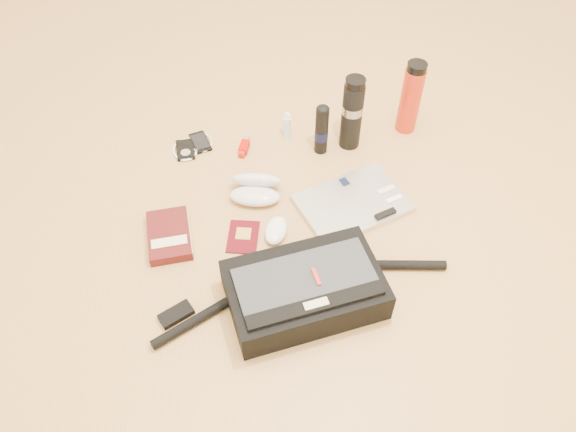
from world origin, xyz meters
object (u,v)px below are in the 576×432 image
Objects in this scene: thermos_red at (411,98)px; book at (170,235)px; laptop at (353,203)px; thermos_black at (352,113)px; messenger_bag at (304,290)px.

book is at bearing -155.56° from thermos_red.
book is at bearing 166.06° from laptop.
thermos_red is (0.22, 0.05, -0.00)m from thermos_black.
messenger_bag is 0.84m from thermos_red.
laptop is at bearing 47.52° from messenger_bag.
messenger_bag is at bearing -113.67° from thermos_black.
thermos_red is at bearing 13.29° from thermos_black.
book is 0.72× the size of thermos_black.
book is (-0.59, -0.05, 0.01)m from laptop.
thermos_black is (0.27, 0.62, 0.09)m from messenger_bag.
thermos_red reaches higher than book.
messenger_bag is 4.29× the size of book.
book reaches higher than laptop.
thermos_black reaches higher than book.
laptop is 0.59m from book.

